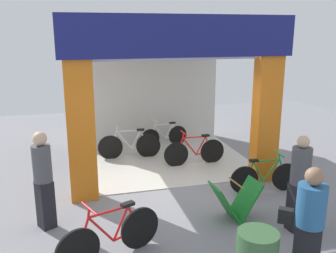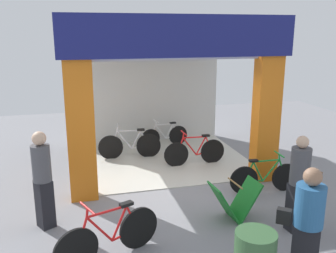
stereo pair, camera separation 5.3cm
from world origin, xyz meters
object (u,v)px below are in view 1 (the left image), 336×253
object	(u,v)px
sandwich_board_sign	(235,201)
pedestrian_1	(43,179)
bicycle_parked_0	(111,236)
bicycle_inside_0	(130,145)
pedestrian_3	(309,224)
pedestrian_0	(301,183)
bicycle_parked_1	(265,177)
bicycle_inside_2	(164,136)
bicycle_inside_1	(195,152)

from	to	relation	value
sandwich_board_sign	pedestrian_1	world-z (taller)	pedestrian_1
bicycle_parked_0	pedestrian_1	size ratio (longest dim) A/B	0.93
bicycle_inside_0	pedestrian_3	size ratio (longest dim) A/B	1.00
bicycle_parked_0	pedestrian_0	xyz separation A→B (m)	(3.18, 0.05, 0.48)
bicycle_inside_0	pedestrian_0	xyz separation A→B (m)	(2.19, -4.38, 0.49)
bicycle_parked_1	pedestrian_3	world-z (taller)	pedestrian_3
bicycle_parked_0	sandwich_board_sign	xyz separation A→B (m)	(2.29, 0.65, -0.02)
bicycle_parked_0	pedestrian_3	distance (m)	2.78
bicycle_inside_0	pedestrian_0	size ratio (longest dim) A/B	0.99
bicycle_inside_0	bicycle_parked_0	size ratio (longest dim) A/B	1.04
bicycle_parked_0	bicycle_parked_1	size ratio (longest dim) A/B	1.04
pedestrian_0	sandwich_board_sign	bearing A→B (deg)	145.92
bicycle_parked_0	pedestrian_1	xyz separation A→B (m)	(-0.98, 1.24, 0.51)
bicycle_inside_2	sandwich_board_sign	xyz separation A→B (m)	(0.15, -4.57, 0.03)
bicycle_parked_0	sandwich_board_sign	distance (m)	2.38
sandwich_board_sign	pedestrian_1	size ratio (longest dim) A/B	0.53
bicycle_inside_1	pedestrian_3	world-z (taller)	pedestrian_3
bicycle_parked_1	pedestrian_0	bearing A→B (deg)	-98.37
bicycle_inside_1	bicycle_parked_0	size ratio (longest dim) A/B	1.01
bicycle_inside_2	sandwich_board_sign	bearing A→B (deg)	-88.15
bicycle_inside_1	pedestrian_0	xyz separation A→B (m)	(0.67, -3.47, 0.51)
bicycle_inside_1	bicycle_parked_0	world-z (taller)	bicycle_parked_0
bicycle_inside_0	pedestrian_0	world-z (taller)	pedestrian_0
bicycle_parked_0	pedestrian_0	distance (m)	3.22
bicycle_parked_0	pedestrian_3	bearing A→B (deg)	-25.74
sandwich_board_sign	bicycle_inside_0	bearing A→B (deg)	108.93
bicycle_inside_0	bicycle_parked_1	xyz separation A→B (m)	(2.41, -2.87, -0.03)
bicycle_parked_0	pedestrian_3	world-z (taller)	pedestrian_3
bicycle_parked_1	pedestrian_3	distance (m)	2.96
bicycle_parked_1	sandwich_board_sign	distance (m)	1.44
pedestrian_0	pedestrian_1	size ratio (longest dim) A/B	0.98
bicycle_inside_1	bicycle_inside_2	xyz separation A→B (m)	(-0.36, 1.70, -0.03)
bicycle_inside_1	bicycle_inside_2	size ratio (longest dim) A/B	1.10
pedestrian_3	bicycle_parked_1	bearing A→B (deg)	71.23
bicycle_inside_2	sandwich_board_sign	world-z (taller)	bicycle_inside_2
bicycle_parked_1	pedestrian_0	distance (m)	1.62
bicycle_parked_0	bicycle_parked_1	distance (m)	3.75
pedestrian_0	bicycle_parked_0	bearing A→B (deg)	-179.07
bicycle_parked_1	bicycle_inside_2	bearing A→B (deg)	109.04
bicycle_inside_1	pedestrian_0	bearing A→B (deg)	-79.03
pedestrian_0	pedestrian_3	distance (m)	1.43
bicycle_inside_1	bicycle_parked_1	size ratio (longest dim) A/B	1.04
sandwich_board_sign	pedestrian_3	size ratio (longest dim) A/B	0.55
sandwich_board_sign	pedestrian_1	bearing A→B (deg)	169.85
pedestrian_1	pedestrian_3	distance (m)	4.21
bicycle_inside_1	pedestrian_1	bearing A→B (deg)	-146.80
bicycle_inside_0	bicycle_inside_2	bearing A→B (deg)	34.18
bicycle_inside_0	sandwich_board_sign	distance (m)	4.00
bicycle_inside_0	bicycle_inside_2	size ratio (longest dim) A/B	1.14
bicycle_parked_1	pedestrian_0	xyz separation A→B (m)	(-0.22, -1.52, 0.52)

